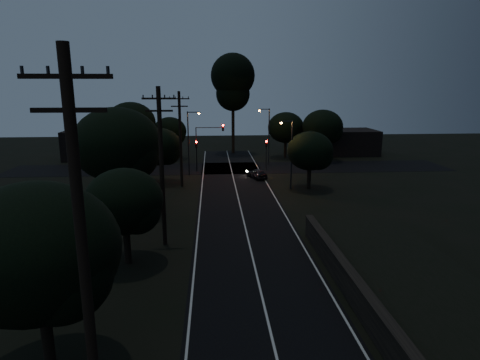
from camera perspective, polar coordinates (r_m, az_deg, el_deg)
road_surface at (r=44.72m, az=-0.64°, el=-1.04°), size 60.00×70.00×0.03m
retaining_wall at (r=21.03m, az=27.31°, el=-17.92°), size 6.93×26.00×1.60m
utility_pole_near at (r=11.73m, az=-21.29°, el=-11.50°), size 2.20×0.30×12.00m
utility_pole_mid at (r=27.88m, az=-11.09°, el=2.10°), size 2.20×0.30×11.00m
utility_pole_far at (r=44.64m, az=-8.47°, el=5.95°), size 2.20×0.30×10.50m
tree_left_a at (r=16.51m, az=-26.35°, el=-9.62°), size 6.06×6.06×7.66m
tree_left_b at (r=25.62m, az=-15.81°, el=-3.21°), size 4.82×4.82×6.13m
tree_left_c at (r=35.22m, az=-16.65°, el=4.57°), size 7.40×7.40×9.35m
tree_left_d at (r=46.93m, az=-11.08°, el=4.50°), size 5.01×5.01×6.35m
tree_far_nw at (r=62.75m, az=-9.80°, el=6.74°), size 5.10×5.10×6.46m
tree_far_w at (r=59.33m, az=-15.02°, el=7.68°), size 6.97×6.97×8.89m
tree_far_ne at (r=63.47m, az=6.73°, el=7.30°), size 5.64×5.64×7.13m
tree_far_e at (r=61.66m, az=11.87°, el=7.28°), size 6.04×6.04×7.66m
tree_right_a at (r=43.95m, az=10.17°, el=3.93°), size 4.96×4.96×6.31m
tall_pine at (r=67.26m, az=-1.02°, el=13.82°), size 7.18×7.18×16.31m
building_left at (r=67.08m, az=-19.13°, el=4.91°), size 10.00×8.00×4.40m
building_right at (r=69.53m, az=15.01°, el=5.28°), size 9.00×7.00×4.00m
signal_left at (r=52.82m, az=-6.21°, el=4.21°), size 0.28×0.35×4.10m
signal_right at (r=53.26m, az=3.75°, el=4.33°), size 0.28×0.35×4.10m
signal_mast at (r=52.58m, az=-4.41°, el=5.86°), size 3.70×0.35×6.25m
streetlight_a at (r=50.64m, az=-7.15°, el=5.86°), size 1.66×0.26×8.00m
streetlight_b at (r=57.06m, az=3.95°, el=6.74°), size 1.66×0.26×8.00m
streetlight_c at (r=43.49m, az=7.15°, el=4.29°), size 1.46×0.26×7.50m
car at (r=49.02m, az=2.43°, el=0.92°), size 2.52×3.79×1.20m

